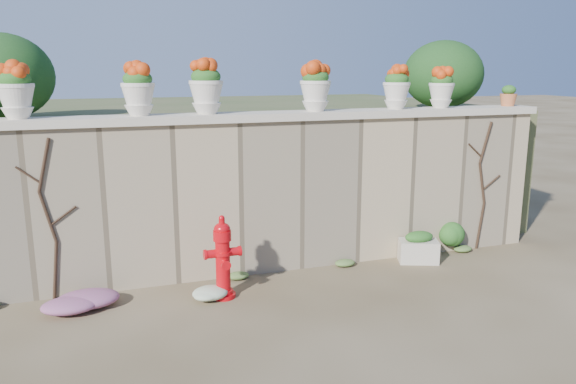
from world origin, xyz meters
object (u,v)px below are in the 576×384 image
object	(u,v)px
urn_pot_0	(16,91)
terracotta_pot	(508,97)
planter_box	(418,248)
fire_hydrant	(223,257)

from	to	relation	value
urn_pot_0	terracotta_pot	size ratio (longest dim) A/B	2.11
planter_box	urn_pot_0	bearing A→B (deg)	-164.11
fire_hydrant	terracotta_pot	world-z (taller)	terracotta_pot
planter_box	terracotta_pot	size ratio (longest dim) A/B	2.04
fire_hydrant	urn_pot_0	xyz separation A→B (m)	(-2.11, 0.80, 1.91)
fire_hydrant	urn_pot_0	world-z (taller)	urn_pot_0
planter_box	terracotta_pot	bearing A→B (deg)	36.23
fire_hydrant	terracotta_pot	xyz separation A→B (m)	(4.54, 0.80, 1.74)
urn_pot_0	terracotta_pot	bearing A→B (deg)	0.00
fire_hydrant	planter_box	bearing A→B (deg)	5.51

